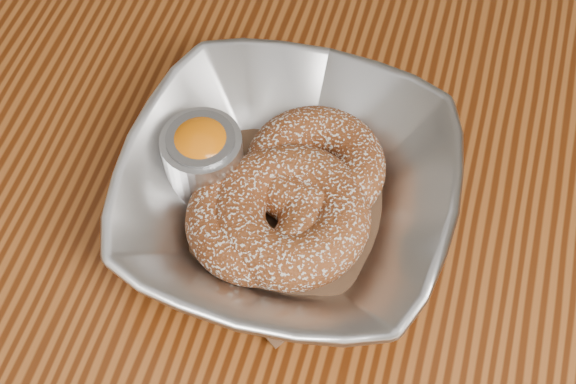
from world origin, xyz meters
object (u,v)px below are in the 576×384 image
(table, at_px, (362,359))
(ramekin, at_px, (203,157))
(serving_bowl, at_px, (288,194))
(donut_extra, at_px, (290,215))
(donut_front, at_px, (257,220))
(donut_back, at_px, (315,166))

(table, height_order, ramekin, ramekin)
(table, relative_size, serving_bowl, 5.38)
(serving_bowl, height_order, donut_extra, serving_bowl)
(donut_extra, xyz_separation_m, ramekin, (-0.07, 0.02, 0.01))
(serving_bowl, xyz_separation_m, donut_extra, (0.01, -0.02, 0.00))
(serving_bowl, bearing_deg, donut_front, -120.32)
(table, xyz_separation_m, ramekin, (-0.13, 0.06, 0.14))
(donut_front, bearing_deg, table, -17.16)
(donut_extra, bearing_deg, table, -27.60)
(donut_front, xyz_separation_m, donut_extra, (0.02, 0.01, 0.00))
(donut_extra, relative_size, ramekin, 1.91)
(serving_bowl, relative_size, donut_extra, 2.07)
(donut_back, xyz_separation_m, donut_extra, (-0.01, -0.04, 0.00))
(serving_bowl, xyz_separation_m, ramekin, (-0.06, 0.01, 0.01))
(serving_bowl, relative_size, ramekin, 3.95)
(serving_bowl, bearing_deg, table, -35.29)
(donut_back, height_order, donut_front, same)
(serving_bowl, height_order, donut_front, serving_bowl)
(table, distance_m, donut_back, 0.16)
(donut_back, distance_m, donut_extra, 0.04)
(donut_front, xyz_separation_m, ramekin, (-0.05, 0.03, 0.01))
(ramekin, bearing_deg, donut_extra, -19.32)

